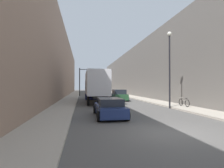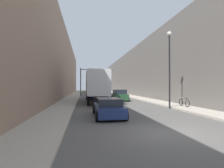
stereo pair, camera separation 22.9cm
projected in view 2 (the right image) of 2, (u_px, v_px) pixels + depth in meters
The scene contains 11 objects.
ground_plane at pixel (166, 133), 8.05m from camera, with size 200.00×200.00×0.00m, color #565451.
sidewalk_right at pixel (128, 96), 38.60m from camera, with size 2.50×80.00×0.15m.
sidewalk_left at pixel (74, 96), 36.73m from camera, with size 2.50×80.00×0.15m.
building_right at pixel (146, 72), 39.34m from camera, with size 6.00×80.00×10.75m.
building_left at pixel (53, 65), 36.13m from camera, with size 6.00×80.00×13.19m.
semi_truck at pixel (96, 86), 24.40m from camera, with size 2.57×12.30×4.02m.
sedan_car at pixel (108, 108), 12.49m from camera, with size 2.04×4.60×1.33m.
suv_car at pixel (119, 95), 26.03m from camera, with size 2.16×4.52×1.67m.
traffic_signal_gantry at pixel (90, 76), 39.18m from camera, with size 7.45×0.35×6.19m.
street_lamp at pixel (169, 60), 17.01m from camera, with size 0.44×0.44×7.52m.
parked_bicycle at pixel (184, 103), 17.44m from camera, with size 0.44×1.83×0.86m.
Camera 2 is at (-3.76, -7.57, 2.19)m, focal length 28.00 mm.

